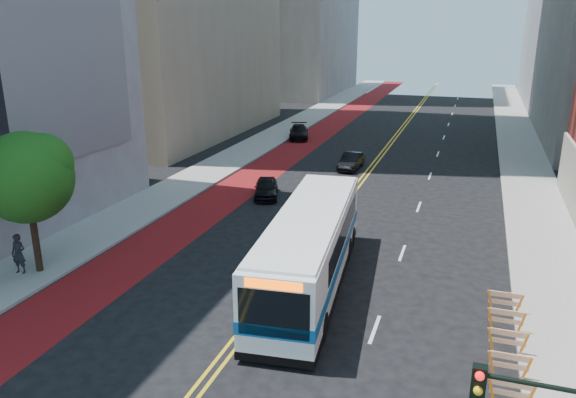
{
  "coord_description": "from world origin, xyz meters",
  "views": [
    {
      "loc": [
        7.76,
        -13.43,
        11.53
      ],
      "look_at": [
        0.54,
        8.0,
        4.33
      ],
      "focal_mm": 35.0,
      "sensor_mm": 36.0,
      "label": 1
    }
  ],
  "objects_px": {
    "car_c": "(299,132)",
    "pedestrian": "(19,254)",
    "street_tree": "(28,174)",
    "car_b": "(351,161)",
    "car_a": "(266,188)",
    "transit_bus": "(310,248)"
  },
  "relations": [
    {
      "from": "car_a",
      "to": "car_c",
      "type": "height_order",
      "value": "car_c"
    },
    {
      "from": "car_a",
      "to": "pedestrian",
      "type": "relative_size",
      "value": 2.0
    },
    {
      "from": "transit_bus",
      "to": "car_a",
      "type": "bearing_deg",
      "value": 113.16
    },
    {
      "from": "car_a",
      "to": "car_c",
      "type": "bearing_deg",
      "value": 82.75
    },
    {
      "from": "car_c",
      "to": "street_tree",
      "type": "bearing_deg",
      "value": -109.9
    },
    {
      "from": "transit_bus",
      "to": "car_a",
      "type": "relative_size",
      "value": 3.45
    },
    {
      "from": "car_c",
      "to": "pedestrian",
      "type": "xyz_separation_m",
      "value": [
        -2.64,
        -35.21,
        0.44
      ]
    },
    {
      "from": "street_tree",
      "to": "car_a",
      "type": "xyz_separation_m",
      "value": [
        5.87,
        14.83,
        -4.26
      ]
    },
    {
      "from": "car_a",
      "to": "car_c",
      "type": "xyz_separation_m",
      "value": [
        -3.92,
        19.84,
        0.02
      ]
    },
    {
      "from": "car_b",
      "to": "street_tree",
      "type": "bearing_deg",
      "value": -109.51
    },
    {
      "from": "car_a",
      "to": "transit_bus",
      "type": "bearing_deg",
      "value": -79.43
    },
    {
      "from": "car_a",
      "to": "pedestrian",
      "type": "distance_m",
      "value": 16.72
    },
    {
      "from": "street_tree",
      "to": "car_b",
      "type": "xyz_separation_m",
      "value": [
        9.74,
        24.2,
        -4.26
      ]
    },
    {
      "from": "street_tree",
      "to": "car_a",
      "type": "bearing_deg",
      "value": 68.42
    },
    {
      "from": "transit_bus",
      "to": "car_a",
      "type": "xyz_separation_m",
      "value": [
        -6.68,
        12.05,
        -1.22
      ]
    },
    {
      "from": "pedestrian",
      "to": "transit_bus",
      "type": "bearing_deg",
      "value": 7.68
    },
    {
      "from": "street_tree",
      "to": "pedestrian",
      "type": "xyz_separation_m",
      "value": [
        -0.7,
        -0.54,
        -3.8
      ]
    },
    {
      "from": "street_tree",
      "to": "car_b",
      "type": "height_order",
      "value": "street_tree"
    },
    {
      "from": "transit_bus",
      "to": "car_a",
      "type": "distance_m",
      "value": 13.83
    },
    {
      "from": "car_a",
      "to": "car_b",
      "type": "relative_size",
      "value": 0.97
    },
    {
      "from": "car_b",
      "to": "car_c",
      "type": "xyz_separation_m",
      "value": [
        -7.8,
        10.47,
        0.02
      ]
    },
    {
      "from": "street_tree",
      "to": "car_b",
      "type": "distance_m",
      "value": 26.44
    }
  ]
}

